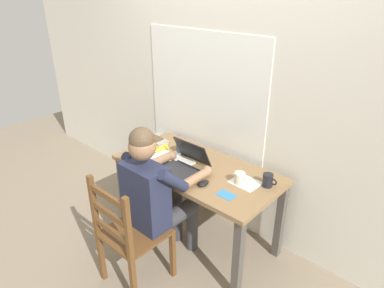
{
  "coord_description": "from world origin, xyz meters",
  "views": [
    {
      "loc": [
        1.6,
        -1.83,
        2.09
      ],
      "look_at": [
        -0.01,
        -0.05,
        0.95
      ],
      "focal_mm": 31.9,
      "sensor_mm": 36.0,
      "label": 1
    }
  ],
  "objects_px": {
    "seated_person": "(156,192)",
    "coffee_mug_dark": "(181,148)",
    "computer_mouse": "(204,183)",
    "coffee_mug_spare": "(268,180)",
    "book_stack_main": "(157,145)",
    "laptop": "(184,163)",
    "coffee_mug_white": "(240,178)",
    "wooden_chair": "(129,235)",
    "desk": "(197,178)",
    "landscape_photo_print": "(226,195)"
  },
  "relations": [
    {
      "from": "seated_person",
      "to": "coffee_mug_dark",
      "type": "relative_size",
      "value": 10.05
    },
    {
      "from": "computer_mouse",
      "to": "coffee_mug_spare",
      "type": "relative_size",
      "value": 0.88
    },
    {
      "from": "coffee_mug_spare",
      "to": "book_stack_main",
      "type": "distance_m",
      "value": 1.06
    },
    {
      "from": "laptop",
      "to": "coffee_mug_white",
      "type": "xyz_separation_m",
      "value": [
        0.47,
        0.11,
        -0.0
      ]
    },
    {
      "from": "computer_mouse",
      "to": "seated_person",
      "type": "bearing_deg",
      "value": -136.51
    },
    {
      "from": "coffee_mug_spare",
      "to": "wooden_chair",
      "type": "bearing_deg",
      "value": -126.47
    },
    {
      "from": "desk",
      "to": "coffee_mug_white",
      "type": "height_order",
      "value": "coffee_mug_white"
    },
    {
      "from": "seated_person",
      "to": "coffee_mug_white",
      "type": "xyz_separation_m",
      "value": [
        0.44,
        0.44,
        0.1
      ]
    },
    {
      "from": "seated_person",
      "to": "landscape_photo_print",
      "type": "xyz_separation_m",
      "value": [
        0.46,
        0.25,
        0.06
      ]
    },
    {
      "from": "seated_person",
      "to": "coffee_mug_white",
      "type": "distance_m",
      "value": 0.63
    },
    {
      "from": "desk",
      "to": "coffee_mug_dark",
      "type": "xyz_separation_m",
      "value": [
        -0.27,
        0.1,
        0.15
      ]
    },
    {
      "from": "book_stack_main",
      "to": "coffee_mug_white",
      "type": "bearing_deg",
      "value": 1.17
    },
    {
      "from": "coffee_mug_spare",
      "to": "book_stack_main",
      "type": "bearing_deg",
      "value": -173.11
    },
    {
      "from": "coffee_mug_white",
      "to": "coffee_mug_spare",
      "type": "relative_size",
      "value": 1.04
    },
    {
      "from": "laptop",
      "to": "coffee_mug_dark",
      "type": "height_order",
      "value": "laptop"
    },
    {
      "from": "desk",
      "to": "landscape_photo_print",
      "type": "height_order",
      "value": "landscape_photo_print"
    },
    {
      "from": "coffee_mug_spare",
      "to": "landscape_photo_print",
      "type": "height_order",
      "value": "coffee_mug_spare"
    },
    {
      "from": "coffee_mug_spare",
      "to": "laptop",
      "type": "bearing_deg",
      "value": -161.03
    },
    {
      "from": "wooden_chair",
      "to": "coffee_mug_white",
      "type": "height_order",
      "value": "wooden_chair"
    },
    {
      "from": "wooden_chair",
      "to": "coffee_mug_dark",
      "type": "bearing_deg",
      "value": 106.46
    },
    {
      "from": "desk",
      "to": "seated_person",
      "type": "relative_size",
      "value": 1.12
    },
    {
      "from": "laptop",
      "to": "landscape_photo_print",
      "type": "bearing_deg",
      "value": -9.13
    },
    {
      "from": "coffee_mug_white",
      "to": "landscape_photo_print",
      "type": "bearing_deg",
      "value": -84.67
    },
    {
      "from": "coffee_mug_white",
      "to": "book_stack_main",
      "type": "height_order",
      "value": "coffee_mug_white"
    },
    {
      "from": "wooden_chair",
      "to": "computer_mouse",
      "type": "bearing_deg",
      "value": 63.95
    },
    {
      "from": "seated_person",
      "to": "book_stack_main",
      "type": "distance_m",
      "value": 0.62
    },
    {
      "from": "computer_mouse",
      "to": "coffee_mug_white",
      "type": "height_order",
      "value": "coffee_mug_white"
    },
    {
      "from": "coffee_mug_dark",
      "to": "coffee_mug_spare",
      "type": "relative_size",
      "value": 1.07
    },
    {
      "from": "seated_person",
      "to": "computer_mouse",
      "type": "relative_size",
      "value": 12.27
    },
    {
      "from": "landscape_photo_print",
      "to": "coffee_mug_dark",
      "type": "bearing_deg",
      "value": 160.35
    },
    {
      "from": "coffee_mug_dark",
      "to": "book_stack_main",
      "type": "relative_size",
      "value": 0.58
    },
    {
      "from": "book_stack_main",
      "to": "seated_person",
      "type": "bearing_deg",
      "value": -43.39
    },
    {
      "from": "coffee_mug_dark",
      "to": "book_stack_main",
      "type": "bearing_deg",
      "value": -155.78
    },
    {
      "from": "book_stack_main",
      "to": "computer_mouse",
      "type": "bearing_deg",
      "value": -14.28
    },
    {
      "from": "coffee_mug_white",
      "to": "landscape_photo_print",
      "type": "distance_m",
      "value": 0.19
    },
    {
      "from": "laptop",
      "to": "computer_mouse",
      "type": "xyz_separation_m",
      "value": [
        0.28,
        -0.09,
        -0.03
      ]
    },
    {
      "from": "desk",
      "to": "wooden_chair",
      "type": "distance_m",
      "value": 0.72
    },
    {
      "from": "computer_mouse",
      "to": "coffee_mug_dark",
      "type": "bearing_deg",
      "value": 150.92
    },
    {
      "from": "laptop",
      "to": "computer_mouse",
      "type": "height_order",
      "value": "laptop"
    },
    {
      "from": "desk",
      "to": "coffee_mug_dark",
      "type": "relative_size",
      "value": 11.25
    },
    {
      "from": "laptop",
      "to": "seated_person",
      "type": "bearing_deg",
      "value": -85.48
    },
    {
      "from": "computer_mouse",
      "to": "book_stack_main",
      "type": "relative_size",
      "value": 0.48
    },
    {
      "from": "wooden_chair",
      "to": "landscape_photo_print",
      "type": "height_order",
      "value": "wooden_chair"
    },
    {
      "from": "coffee_mug_white",
      "to": "landscape_photo_print",
      "type": "height_order",
      "value": "coffee_mug_white"
    },
    {
      "from": "wooden_chair",
      "to": "coffee_mug_dark",
      "type": "relative_size",
      "value": 7.56
    },
    {
      "from": "wooden_chair",
      "to": "coffee_mug_white",
      "type": "xyz_separation_m",
      "value": [
        0.44,
        0.72,
        0.33
      ]
    },
    {
      "from": "wooden_chair",
      "to": "coffee_mug_spare",
      "type": "xyz_separation_m",
      "value": [
        0.61,
        0.83,
        0.33
      ]
    },
    {
      "from": "seated_person",
      "to": "coffee_mug_white",
      "type": "relative_size",
      "value": 10.33
    },
    {
      "from": "wooden_chair",
      "to": "coffee_mug_spare",
      "type": "relative_size",
      "value": 8.11
    },
    {
      "from": "coffee_mug_dark",
      "to": "coffee_mug_white",
      "type": "bearing_deg",
      "value": -6.45
    }
  ]
}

